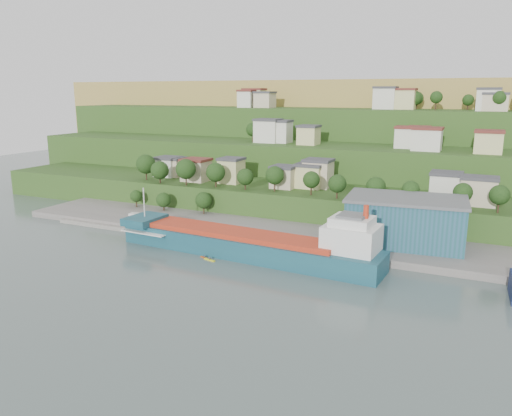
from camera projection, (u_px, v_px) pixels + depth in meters
The scene contains 10 objects.
ground at pixel (246, 268), 122.42m from camera, with size 500.00×500.00×0.00m, color #4D5E5A.
quay at pixel (355, 247), 138.85m from camera, with size 220.00×26.00×4.00m, color slate.
pebble_beach at pixel (126, 223), 164.55m from camera, with size 40.00×18.00×2.40m, color slate.
hillside at pixel (383, 171), 271.16m from camera, with size 360.00×210.79×96.00m.
cargo_ship_near at pixel (254, 246), 130.07m from camera, with size 73.59×15.94×18.76m.
warehouse at pixel (405, 220), 134.33m from camera, with size 32.60×21.74×12.80m.
caravan at pixel (138, 218), 161.12m from camera, with size 5.94×2.48×2.77m, color silver.
dinghy at pixel (153, 225), 156.37m from camera, with size 4.05×1.52×0.81m, color silver.
kayak_orange at pixel (205, 257), 129.66m from camera, with size 3.02×1.57×0.76m.
kayak_yellow at pixel (210, 259), 128.02m from camera, with size 3.59×1.58×0.89m.
Camera 1 is at (51.44, -103.87, 42.13)m, focal length 35.00 mm.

